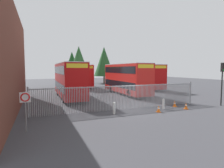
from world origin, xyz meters
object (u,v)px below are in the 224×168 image
double_decker_bus_behind_fence_left (126,78)px  speed_limit_sign_post (25,102)px  double_decker_bus_far_back (80,75)px  traffic_cone_near_kerb (159,109)px  traffic_cone_mid_forecourt (175,104)px  double_decker_bus_behind_fence_right (143,76)px  traffic_light_kerbside (222,76)px  traffic_cone_by_gate (186,106)px  double_decker_bus_near_gate (69,79)px  bollard_center_front (163,104)px  bollard_near_left (114,108)px

double_decker_bus_behind_fence_left → speed_limit_sign_post: (-12.58, -12.62, -0.65)m
double_decker_bus_far_back → traffic_cone_near_kerb: size_ratio=18.32×
traffic_cone_mid_forecourt → double_decker_bus_behind_fence_right: bearing=69.8°
traffic_cone_mid_forecourt → traffic_light_kerbside: traffic_light_kerbside is taller
traffic_cone_by_gate → traffic_light_kerbside: bearing=-0.1°
double_decker_bus_far_back → double_decker_bus_behind_fence_left: bearing=-72.6°
double_decker_bus_behind_fence_right → double_decker_bus_near_gate: bearing=-157.0°
bollard_center_front → bollard_near_left: bearing=-178.6°
double_decker_bus_far_back → traffic_cone_by_gate: size_ratio=18.32×
bollard_center_front → traffic_cone_mid_forecourt: bollard_center_front is taller
double_decker_bus_near_gate → bollard_center_front: (7.00, -9.90, -1.95)m
double_decker_bus_near_gate → bollard_near_left: double_decker_bus_near_gate is taller
double_decker_bus_near_gate → speed_limit_sign_post: bearing=-109.9°
double_decker_bus_behind_fence_right → bollard_near_left: bearing=-127.5°
bollard_near_left → traffic_cone_mid_forecourt: bearing=5.1°
bollard_center_front → traffic_cone_near_kerb: (-1.17, -0.90, -0.19)m
bollard_near_left → traffic_cone_mid_forecourt: bollard_near_left is taller
double_decker_bus_behind_fence_left → traffic_cone_by_gate: 11.39m
double_decker_bus_behind_fence_left → traffic_cone_near_kerb: double_decker_bus_behind_fence_left is taller
double_decker_bus_far_back → traffic_cone_mid_forecourt: 22.98m
double_decker_bus_near_gate → bollard_near_left: (2.04, -10.03, -1.95)m
double_decker_bus_far_back → bollard_near_left: (-2.21, -23.04, -1.95)m
double_decker_bus_near_gate → traffic_cone_by_gate: (8.92, -10.69, -2.13)m
traffic_cone_near_kerb → double_decker_bus_far_back: bearing=93.8°
bollard_center_front → traffic_cone_near_kerb: 1.49m
traffic_light_kerbside → double_decker_bus_far_back: bearing=111.1°
double_decker_bus_behind_fence_right → traffic_cone_mid_forecourt: double_decker_bus_behind_fence_right is taller
bollard_center_front → speed_limit_sign_post: bearing=-168.9°
bollard_center_front → speed_limit_sign_post: 11.68m
traffic_cone_near_kerb → double_decker_bus_near_gate: bearing=118.4°
traffic_cone_near_kerb → double_decker_bus_behind_fence_left: bearing=78.2°
traffic_cone_by_gate → speed_limit_sign_post: bearing=-173.8°
double_decker_bus_far_back → speed_limit_sign_post: (-8.64, -25.16, -0.65)m
double_decker_bus_behind_fence_right → traffic_cone_near_kerb: double_decker_bus_behind_fence_right is taller
double_decker_bus_far_back → speed_limit_sign_post: 26.61m
double_decker_bus_near_gate → bollard_center_front: bearing=-54.7°
double_decker_bus_behind_fence_left → double_decker_bus_behind_fence_right: (6.23, 5.63, 0.00)m
traffic_cone_by_gate → traffic_cone_near_kerb: same height
double_decker_bus_behind_fence_right → traffic_cone_mid_forecourt: 16.70m
double_decker_bus_near_gate → double_decker_bus_behind_fence_left: (8.18, 0.48, 0.00)m
speed_limit_sign_post → double_decker_bus_behind_fence_left: bearing=45.1°
traffic_cone_by_gate → traffic_light_kerbside: size_ratio=0.14×
double_decker_bus_behind_fence_right → bollard_near_left: (-12.38, -16.14, -1.95)m
traffic_cone_by_gate → speed_limit_sign_post: (-13.31, -1.45, 1.49)m
traffic_light_kerbside → traffic_cone_by_gate: bearing=179.9°
double_decker_bus_near_gate → speed_limit_sign_post: 12.92m
speed_limit_sign_post → traffic_light_kerbside: bearing=4.6°
double_decker_bus_behind_fence_right → bollard_center_front: 17.75m
traffic_light_kerbside → double_decker_bus_behind_fence_right: bearing=86.6°
traffic_cone_mid_forecourt → traffic_light_kerbside: bearing=-15.0°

